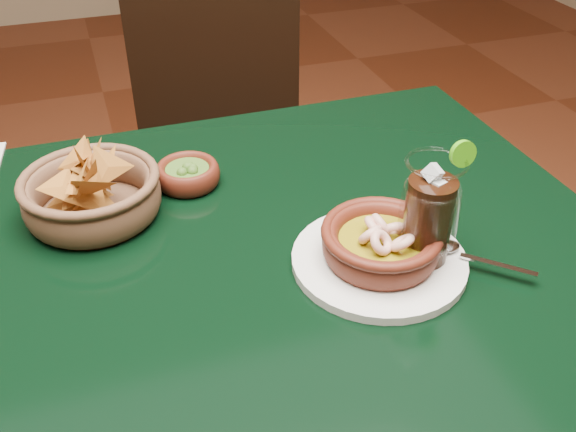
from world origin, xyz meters
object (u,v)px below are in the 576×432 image
object	(u,v)px
cola_drink	(429,216)
shrimp_plate	(381,247)
dining_table	(188,320)
chip_basket	(91,194)
dining_chair	(214,146)

from	to	relation	value
cola_drink	shrimp_plate	bearing A→B (deg)	162.56
dining_table	shrimp_plate	bearing A→B (deg)	-18.17
chip_basket	cola_drink	xyz separation A→B (m)	(0.39, -0.25, 0.04)
shrimp_plate	chip_basket	bearing A→B (deg)	145.48
dining_chair	chip_basket	bearing A→B (deg)	-117.70
chip_basket	shrimp_plate	bearing A→B (deg)	-34.52
dining_table	chip_basket	size ratio (longest dim) A/B	5.27
dining_chair	chip_basket	size ratio (longest dim) A/B	4.17
dining_table	shrimp_plate	size ratio (longest dim) A/B	4.23
dining_table	shrimp_plate	world-z (taller)	shrimp_plate
dining_table	chip_basket	world-z (taller)	chip_basket
dining_chair	chip_basket	distance (m)	0.68
dining_chair	shrimp_plate	bearing A→B (deg)	-86.52
shrimp_plate	cola_drink	xyz separation A→B (m)	(0.05, -0.02, 0.05)
cola_drink	dining_chair	bearing A→B (deg)	97.14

